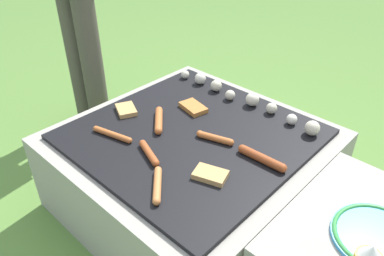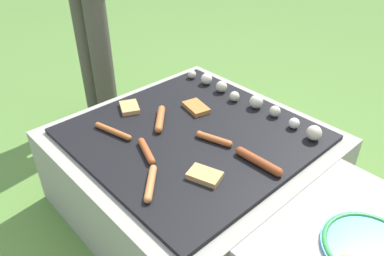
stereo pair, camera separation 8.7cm
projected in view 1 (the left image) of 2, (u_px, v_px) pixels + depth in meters
ground_plane at (192, 201)px, 1.69m from camera, size 14.00×14.00×0.00m
grill at (192, 169)px, 1.59m from camera, size 0.96×0.96×0.38m
sausage_back_right at (262, 158)px, 1.32m from camera, size 0.20×0.04×0.03m
sausage_mid_right at (112, 134)px, 1.45m from camera, size 0.18×0.06×0.02m
sausage_front_right at (159, 120)px, 1.53m from camera, size 0.15×0.14×0.03m
sausage_front_center at (215, 138)px, 1.43m from camera, size 0.15×0.07×0.03m
sausage_back_left at (157, 185)px, 1.21m from camera, size 0.13×0.13×0.03m
sausage_front_left at (149, 153)px, 1.35m from camera, size 0.15×0.07×0.03m
bread_slice_left at (126, 110)px, 1.61m from camera, size 0.13×0.11×0.02m
bread_slice_center at (210, 175)px, 1.26m from camera, size 0.13×0.10×0.02m
bread_slice_right at (193, 107)px, 1.63m from camera, size 0.14×0.10×0.02m
mushroom_row at (246, 99)px, 1.66m from camera, size 0.76×0.09×0.06m
plate_colorful at (379, 238)px, 1.04m from camera, size 0.26×0.26×0.02m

